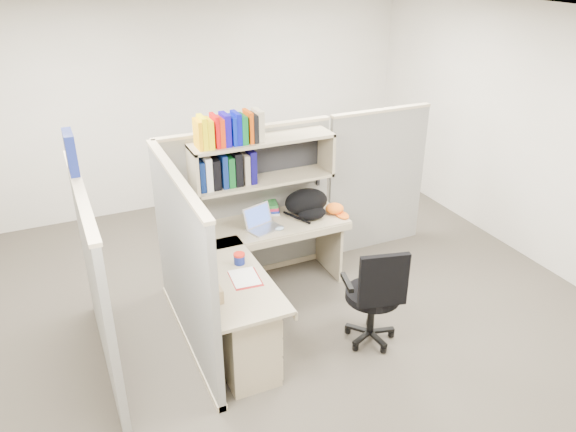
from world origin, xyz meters
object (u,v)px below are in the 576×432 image
snack_canister (239,258)px  task_chair (373,310)px  laptop (265,219)px  desk (253,306)px  backpack (309,204)px

snack_canister → task_chair: bearing=-31.9°
snack_canister → task_chair: task_chair is taller
laptop → desk: bearing=-137.5°
laptop → snack_canister: bearing=-149.4°
laptop → task_chair: (0.55, -1.12, -0.49)m
backpack → task_chair: size_ratio=0.45×
backpack → snack_canister: bearing=-152.7°
laptop → snack_canister: (-0.44, -0.50, -0.06)m
laptop → task_chair: size_ratio=0.31×
snack_canister → backpack: bearing=31.7°
snack_canister → task_chair: size_ratio=0.10×
backpack → task_chair: (0.04, -1.21, -0.51)m
task_chair → backpack: bearing=91.7°
laptop → backpack: 0.53m
desk → task_chair: 1.04m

